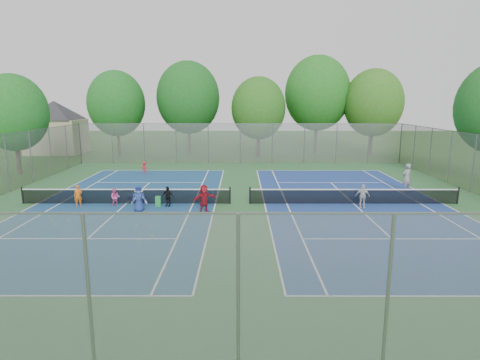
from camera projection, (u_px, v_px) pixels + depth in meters
The scene contains 36 objects.
ground at pixel (240, 204), 24.68m from camera, with size 120.00×120.00×0.00m, color #285319.
court_pad at pixel (240, 204), 24.68m from camera, with size 32.00×32.00×0.01m, color #2E6134.
court_left at pixel (127, 204), 24.69m from camera, with size 10.97×23.77×0.01m, color navy.
court_right at pixel (353, 204), 24.67m from camera, with size 10.97×23.77×0.01m, color navy.
net_left at pixel (126, 197), 24.61m from camera, with size 12.87×0.10×0.91m, color black.
net_right at pixel (354, 197), 24.58m from camera, with size 12.87×0.10×0.91m, color black.
fence_north at pixel (240, 144), 39.98m from camera, with size 32.00×0.10×4.00m, color gray.
fence_south at pixel (238, 303), 8.60m from camera, with size 32.00×0.10×4.00m, color gray.
house at pixel (55, 118), 47.44m from camera, with size 11.03×11.03×7.30m.
tree_nw at pixel (116, 104), 45.13m from camera, with size 6.40×6.40×9.58m.
tree_nl at pixel (188, 98), 45.97m from camera, with size 7.20×7.20×10.69m.
tree_nc at pixel (258, 108), 44.22m from camera, with size 6.00×6.00×8.85m.
tree_nr at pixel (317, 93), 46.82m from camera, with size 7.60×7.60×11.42m.
tree_ne at pixel (374, 103), 45.06m from camera, with size 6.60×6.60×9.77m.
tree_side_w at pixel (13, 113), 33.50m from camera, with size 5.60×5.60×8.47m.
ball_crate at pixel (130, 198), 25.61m from camera, with size 0.32×0.32×0.27m, color blue.
ball_hopper at pixel (158, 201), 24.03m from camera, with size 0.32×0.32×0.62m, color green.
student_a at pixel (78, 196), 23.99m from camera, with size 0.48×0.31×1.31m, color orange.
student_b at pixel (115, 197), 24.00m from camera, with size 0.54×0.42×1.10m, color #E65999.
student_c at pixel (139, 200), 22.80m from camera, with size 0.90×0.52×1.40m, color silver.
student_d at pixel (168, 196), 23.98m from camera, with size 0.72×0.30×1.23m, color black.
student_e at pixel (139, 199), 22.71m from camera, with size 0.77×0.50×1.57m, color navy.
student_f at pixel (204, 199), 22.61m from camera, with size 1.50×0.48×1.62m, color maroon.
child_far_baseline at pixel (144, 168), 34.75m from camera, with size 0.67×0.39×1.04m, color red.
instructor at pixel (407, 178), 27.66m from camera, with size 0.73×0.48×2.00m, color gray.
teen_court_b at pixel (362, 196), 23.66m from camera, with size 0.83×0.35×1.42m, color beige.
tennis_ball_0 at pixel (77, 214), 22.44m from camera, with size 0.07×0.07×0.07m, color #ACCA2F.
tennis_ball_1 at pixel (137, 226), 20.24m from camera, with size 0.07×0.07×0.07m, color gold.
tennis_ball_2 at pixel (144, 211), 22.89m from camera, with size 0.07×0.07×0.07m, color #C0D732.
tennis_ball_3 at pixel (139, 240), 18.17m from camera, with size 0.07×0.07×0.07m, color gold.
tennis_ball_4 at pixel (150, 227), 20.02m from camera, with size 0.07×0.07×0.07m, color #C7D331.
tennis_ball_5 at pixel (69, 220), 21.28m from camera, with size 0.07×0.07×0.07m, color #B8DB33.
tennis_ball_6 at pixel (127, 215), 22.25m from camera, with size 0.07×0.07×0.07m, color #E0EE37.
tennis_ball_7 at pixel (152, 236), 18.72m from camera, with size 0.07×0.07×0.07m, color yellow.
tennis_ball_8 at pixel (55, 224), 20.54m from camera, with size 0.07×0.07×0.07m, color #A7CC2F.
tennis_ball_9 at pixel (52, 220), 21.23m from camera, with size 0.07×0.07×0.07m, color #C9E234.
Camera 1 is at (0.05, -23.92, 6.28)m, focal length 30.00 mm.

